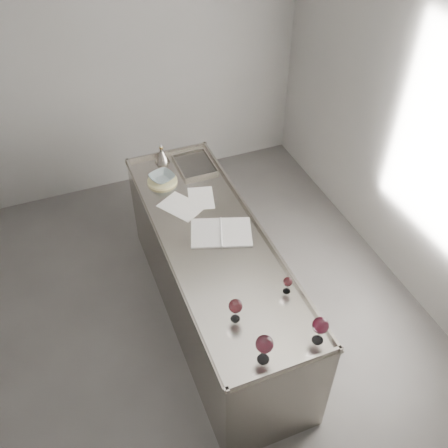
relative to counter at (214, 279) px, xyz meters
name	(u,v)px	position (x,y,z in m)	size (l,w,h in m)	color
room_shell	(153,236)	(-0.50, -0.30, 0.93)	(4.54, 5.04, 2.84)	#4C4A48
counter	(214,279)	(0.00, 0.00, 0.00)	(0.77, 2.42, 0.97)	gray
wine_glass_left	(264,345)	(-0.09, -1.08, 0.62)	(0.11, 0.11, 0.21)	white
wine_glass_middle	(236,307)	(-0.13, -0.75, 0.59)	(0.09, 0.09, 0.17)	white
wine_glass_right	(320,326)	(0.27, -1.08, 0.61)	(0.10, 0.10, 0.20)	white
wine_glass_small	(288,282)	(0.27, -0.66, 0.56)	(0.06, 0.06, 0.13)	white
notebook	(221,232)	(0.08, 0.02, 0.47)	(0.53, 0.45, 0.02)	silver
loose_paper_top	(181,206)	(-0.11, 0.43, 0.47)	(0.23, 0.33, 0.00)	white
loose_paper_under	(201,198)	(0.07, 0.47, 0.47)	(0.20, 0.29, 0.00)	white
trivet	(162,181)	(-0.16, 0.80, 0.48)	(0.25, 0.25, 0.02)	beige
ceramic_bowl	(162,177)	(-0.16, 0.80, 0.51)	(0.20, 0.20, 0.05)	gray
wine_funnel	(162,156)	(-0.07, 1.08, 0.53)	(0.13, 0.13, 0.19)	gray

